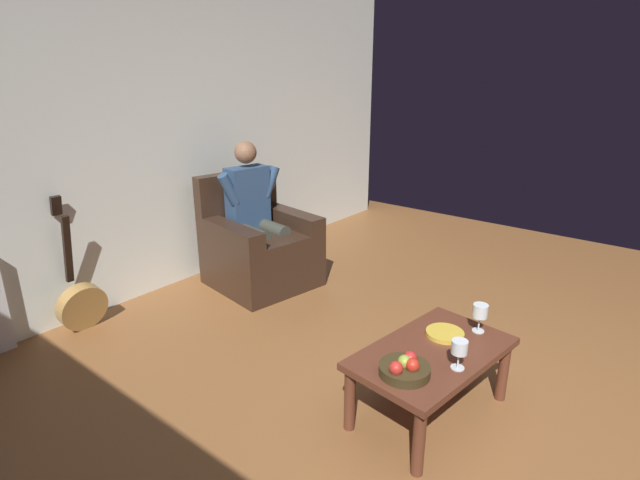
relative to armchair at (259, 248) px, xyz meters
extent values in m
plane|color=brown|center=(0.68, 2.56, -0.33)|extent=(7.62, 7.62, 0.00)
cube|color=white|center=(0.68, -0.63, 1.02)|extent=(6.75, 0.06, 2.71)
cube|color=#322117|center=(0.01, 0.04, -0.14)|extent=(0.93, 0.94, 0.39)
cube|color=#322117|center=(0.02, 0.10, 0.11)|extent=(0.58, 0.77, 0.10)
cube|color=#322117|center=(-0.31, 0.09, 0.18)|extent=(0.30, 0.84, 0.24)
cube|color=#322117|center=(0.32, -0.01, 0.18)|extent=(0.30, 0.84, 0.24)
cube|color=#322117|center=(-0.05, -0.30, 0.35)|extent=(0.82, 0.25, 0.59)
cube|color=navy|center=(-0.02, -0.13, 0.43)|extent=(0.39, 0.24, 0.55)
sphere|color=brown|center=(-0.02, -0.13, 0.84)|extent=(0.19, 0.19, 0.19)
cylinder|color=#393B31|center=(-0.10, 0.08, 0.17)|extent=(0.19, 0.41, 0.13)
cylinder|color=#393B31|center=(-0.07, 0.27, -0.09)|extent=(0.13, 0.13, 0.49)
cylinder|color=navy|center=(-0.23, -0.05, 0.56)|extent=(0.21, 0.12, 0.29)
cylinder|color=#393B31|center=(0.12, 0.04, 0.17)|extent=(0.19, 0.41, 0.13)
cylinder|color=#393B31|center=(0.15, 0.23, -0.09)|extent=(0.13, 0.13, 0.49)
cylinder|color=navy|center=(0.20, -0.12, 0.56)|extent=(0.21, 0.12, 0.29)
cube|color=#592E1F|center=(0.71, 2.05, 0.06)|extent=(0.99, 0.66, 0.04)
cylinder|color=#592E1F|center=(0.33, 2.32, -0.15)|extent=(0.06, 0.06, 0.37)
cylinder|color=#592E1F|center=(1.15, 2.21, -0.15)|extent=(0.06, 0.06, 0.37)
cylinder|color=#592E1F|center=(0.27, 1.88, -0.15)|extent=(0.06, 0.06, 0.37)
cylinder|color=#592E1F|center=(1.09, 1.77, -0.15)|extent=(0.06, 0.06, 0.37)
cylinder|color=#A87E41|center=(1.43, -0.42, -0.15)|extent=(0.35, 0.16, 0.37)
cylinder|color=black|center=(1.43, -0.37, -0.13)|extent=(0.10, 0.02, 0.10)
cube|color=black|center=(1.43, -0.50, 0.28)|extent=(0.05, 0.13, 0.53)
cube|color=black|center=(1.43, -0.56, 0.60)|extent=(0.07, 0.05, 0.14)
cylinder|color=silver|center=(0.79, 2.22, 0.08)|extent=(0.07, 0.07, 0.01)
cylinder|color=silver|center=(0.79, 2.22, 0.12)|extent=(0.01, 0.01, 0.08)
cylinder|color=silver|center=(0.79, 2.22, 0.20)|extent=(0.08, 0.08, 0.07)
cylinder|color=#590C19|center=(0.79, 2.22, 0.18)|extent=(0.07, 0.07, 0.03)
cylinder|color=silver|center=(0.36, 2.16, 0.08)|extent=(0.07, 0.07, 0.01)
cylinder|color=silver|center=(0.36, 2.16, 0.12)|extent=(0.01, 0.01, 0.09)
cylinder|color=silver|center=(0.36, 2.16, 0.21)|extent=(0.09, 0.09, 0.08)
cylinder|color=#590C19|center=(0.36, 2.16, 0.19)|extent=(0.08, 0.08, 0.03)
cylinder|color=#372D17|center=(1.00, 2.04, 0.10)|extent=(0.26, 0.26, 0.05)
sphere|color=red|center=(1.08, 2.03, 0.15)|extent=(0.07, 0.07, 0.07)
sphere|color=red|center=(1.01, 2.08, 0.15)|extent=(0.07, 0.07, 0.07)
sphere|color=red|center=(0.96, 2.04, 0.15)|extent=(0.07, 0.07, 0.07)
sphere|color=#89A237|center=(1.00, 2.04, 0.15)|extent=(0.07, 0.07, 0.07)
cylinder|color=gold|center=(0.52, 2.03, 0.09)|extent=(0.22, 0.22, 0.02)
camera|label=1|loc=(2.93, 3.03, 1.52)|focal=27.89mm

